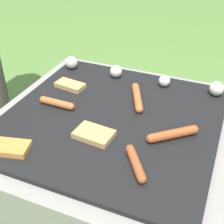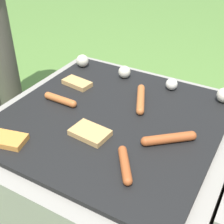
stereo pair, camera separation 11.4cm
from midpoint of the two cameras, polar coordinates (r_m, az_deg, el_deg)
The scene contains 10 objects.
ground_plane at distance 1.46m, azimuth -2.32°, elevation -15.69°, with size 14.00×14.00×0.00m, color #567F38.
grill at distance 1.30m, azimuth -2.55°, elevation -9.24°, with size 0.87×0.87×0.45m.
sausage_front_right at distance 1.05m, azimuth 8.02°, elevation -4.13°, with size 0.15×0.14×0.03m.
sausage_back_right at distance 1.23m, azimuth -12.69°, elevation 1.53°, with size 0.15×0.03×0.03m.
sausage_front_center at distance 1.24m, azimuth 2.01°, elevation 2.63°, with size 0.10×0.19×0.03m.
sausage_front_left at distance 0.94m, azimuth 0.84°, elevation -9.46°, with size 0.10×0.14×0.03m.
bread_slice_right at distance 1.07m, azimuth -21.26°, elevation -6.18°, with size 0.14×0.10×0.02m.
bread_slice_center at distance 1.06m, azimuth -6.41°, elevation -4.17°, with size 0.14×0.10×0.02m.
bread_slice_left at distance 1.35m, azimuth -10.07°, elevation 4.77°, with size 0.13×0.08×0.02m.
mushroom_row at distance 1.38m, azimuth 2.38°, elevation 6.73°, with size 0.73×0.07×0.06m.
Camera 1 is at (0.37, -0.87, 1.11)m, focal length 50.00 mm.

